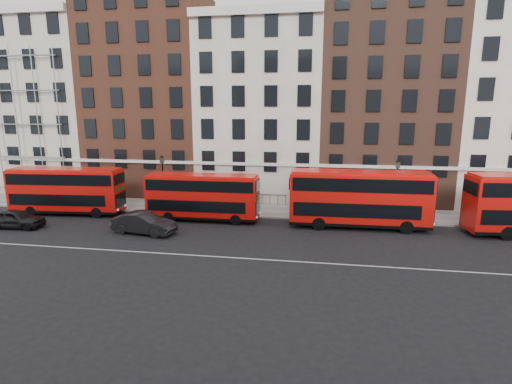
% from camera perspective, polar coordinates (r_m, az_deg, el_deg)
% --- Properties ---
extents(ground, '(120.00, 120.00, 0.00)m').
position_cam_1_polar(ground, '(28.76, -4.56, -7.79)').
color(ground, black).
rests_on(ground, ground).
extents(pavement, '(80.00, 5.00, 0.15)m').
position_cam_1_polar(pavement, '(38.57, -0.81, -2.53)').
color(pavement, gray).
rests_on(pavement, ground).
extents(kerb, '(80.00, 0.30, 0.16)m').
position_cam_1_polar(kerb, '(36.20, -1.51, -3.49)').
color(kerb, gray).
rests_on(kerb, ground).
extents(road_centre_line, '(70.00, 0.12, 0.01)m').
position_cam_1_polar(road_centre_line, '(26.95, -5.59, -9.18)').
color(road_centre_line, white).
rests_on(road_centre_line, ground).
extents(building_terrace, '(64.00, 11.95, 22.00)m').
position_cam_1_polar(building_terrace, '(44.70, 0.48, 12.60)').
color(building_terrace, '#B3AC9B').
rests_on(building_terrace, ground).
extents(bus_a, '(10.40, 3.25, 4.30)m').
position_cam_1_polar(bus_a, '(40.70, -25.49, 0.29)').
color(bus_a, red).
rests_on(bus_a, ground).
extents(bus_b, '(9.78, 2.49, 4.09)m').
position_cam_1_polar(bus_b, '(35.00, -7.70, -0.56)').
color(bus_b, red).
rests_on(bus_b, ground).
extents(bus_c, '(11.27, 2.94, 4.71)m').
position_cam_1_polar(bus_c, '(33.55, 14.43, -0.79)').
color(bus_c, red).
rests_on(bus_c, ground).
extents(car_rear, '(4.64, 2.04, 1.55)m').
position_cam_1_polar(car_rear, '(38.34, -31.08, -3.27)').
color(car_rear, black).
rests_on(car_rear, ground).
extents(car_front, '(5.30, 2.56, 1.67)m').
position_cam_1_polar(car_front, '(32.61, -15.72, -4.29)').
color(car_front, black).
rests_on(car_front, ground).
extents(lamp_post_left, '(0.44, 0.44, 5.33)m').
position_cam_1_polar(lamp_post_left, '(38.14, -13.14, 1.61)').
color(lamp_post_left, black).
rests_on(lamp_post_left, pavement).
extents(lamp_post_right, '(0.44, 0.44, 5.33)m').
position_cam_1_polar(lamp_post_right, '(36.00, 19.40, 0.65)').
color(lamp_post_right, black).
rests_on(lamp_post_right, pavement).
extents(iron_railings, '(6.60, 0.06, 1.00)m').
position_cam_1_polar(iron_railings, '(40.54, -0.26, -0.98)').
color(iron_railings, black).
rests_on(iron_railings, pavement).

